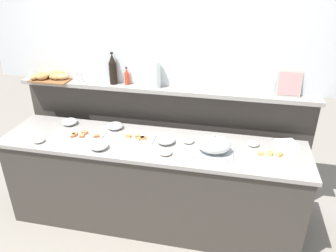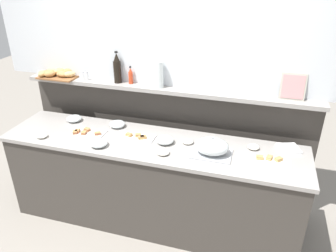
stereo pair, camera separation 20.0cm
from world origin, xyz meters
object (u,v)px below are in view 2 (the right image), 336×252
Objects in this scene: condiment_bowl_red at (253,147)px; sandwich_platter_front at (87,132)px; glass_bowl_large at (165,140)px; glass_bowl_medium at (99,143)px; wine_bottle_dark at (117,69)px; salt_shaker at (83,76)px; sandwich_platter_rear at (270,163)px; hot_sauce_bottle at (131,76)px; serving_cloche at (212,147)px; glass_bowl_small at (117,124)px; bread_basket at (58,73)px; condiment_bowl_teal at (163,152)px; condiment_bowl_dark at (42,136)px; framed_picture at (293,87)px; napkin_stack at (289,148)px; condiment_bowl_cream at (188,141)px; water_carafe at (159,75)px; pepper_shaker at (87,76)px; glass_bowl_extra at (74,119)px; sandwich_platter_side at (136,136)px.

sandwich_platter_front is at bearing -174.14° from condiment_bowl_red.
glass_bowl_large is 0.78m from condiment_bowl_red.
glass_bowl_large is 0.59m from glass_bowl_medium.
wine_bottle_dark reaches higher than salt_shaker.
hot_sauce_bottle reaches higher than sandwich_platter_rear.
serving_cloche is 1.08× the size of wine_bottle_dark.
bread_basket is (-0.76, 0.24, 0.38)m from glass_bowl_small.
condiment_bowl_teal is 1.03m from wine_bottle_dark.
wine_bottle_dark is (0.50, 0.65, 0.49)m from condiment_bowl_dark.
hot_sauce_bottle is at bearing -179.63° from framed_picture.
framed_picture is at bearing 97.07° from napkin_stack.
condiment_bowl_dark is at bearing -174.66° from serving_cloche.
condiment_bowl_cream is at bearing -24.33° from wine_bottle_dark.
glass_bowl_medium is at bearing -174.70° from sandwich_platter_rear.
napkin_stack is at bearing 23.27° from serving_cloche.
framed_picture reaches higher than glass_bowl_large.
salt_shaker is 0.83m from water_carafe.
sandwich_platter_front is 1.54m from condiment_bowl_red.
sandwich_platter_rear is 0.78× the size of bread_basket.
condiment_bowl_red is 0.57m from condiment_bowl_cream.
serving_cloche is 3.91× the size of pepper_shaker.
serving_cloche is at bearing -10.03° from glass_bowl_large.
wine_bottle_dark is (-0.62, 0.42, 0.48)m from glass_bowl_large.
salt_shaker reaches higher than condiment_bowl_teal.
framed_picture is at bearing 0.68° from wine_bottle_dark.
hot_sauce_bottle is (0.06, 0.26, 0.42)m from glass_bowl_small.
condiment_bowl_cream is at bearing 5.33° from sandwich_platter_front.
sandwich_platter_rear is 2.15× the size of glass_bowl_extra.
condiment_bowl_dark is at bearing -104.52° from pepper_shaker.
hot_sauce_bottle reaches higher than condiment_bowl_cream.
condiment_bowl_teal is (1.06, -0.36, -0.01)m from glass_bowl_extra.
sandwich_platter_rear is 1.55m from hot_sauce_bottle.
glass_bowl_medium is 0.84m from pepper_shaker.
water_carafe is at bearing -0.32° from bread_basket.
glass_bowl_extra is at bearing -179.30° from napkin_stack.
glass_bowl_small is 0.61m from pepper_shaker.
sandwich_platter_side is 0.63m from water_carafe.
sandwich_platter_front is 2.95× the size of condiment_bowl_teal.
water_carafe is at bearing -178.19° from framed_picture.
sandwich_platter_front is 3.13× the size of condiment_bowl_red.
glass_bowl_medium is 0.58m from condiment_bowl_teal.
hot_sauce_bottle is 0.76× the size of framed_picture.
glass_bowl_medium is 1.66m from napkin_stack.
sandwich_platter_front is at bearing -142.81° from water_carafe.
framed_picture is (2.15, 0.67, 0.47)m from condiment_bowl_dark.
wine_bottle_dark reaches higher than serving_cloche.
napkin_stack is 1.95× the size of pepper_shaker.
water_carafe reaches higher than hot_sauce_bottle.
serving_cloche is 1.01m from glass_bowl_small.
bread_basket is (-2.37, 0.22, 0.40)m from napkin_stack.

